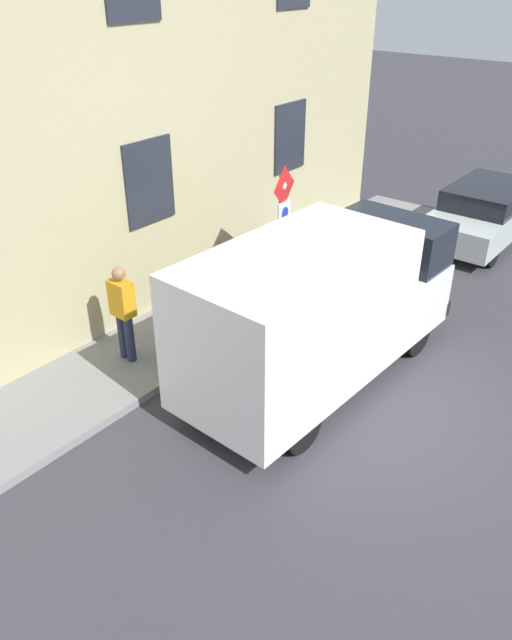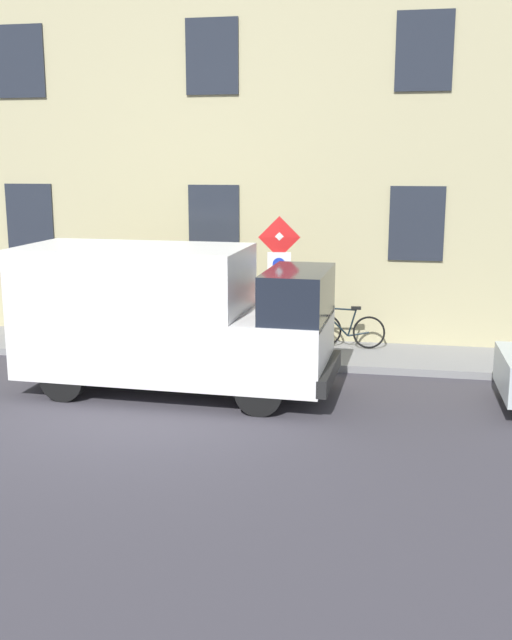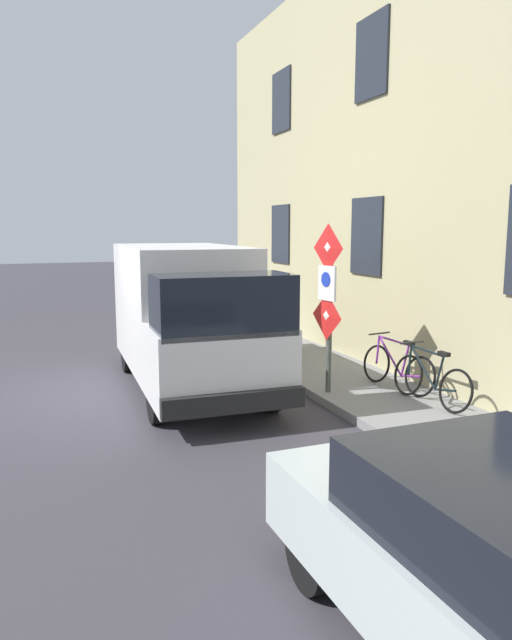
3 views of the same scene
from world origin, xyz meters
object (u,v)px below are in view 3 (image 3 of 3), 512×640
at_px(bicycle_black, 431,380).
at_px(litter_bin, 267,335).
at_px(sign_post_stacked, 327,293).
at_px(bicycle_purple, 397,367).
at_px(pedestrian, 289,308).
at_px(delivery_van, 188,314).

bearing_deg(bicycle_black, litter_bin, 10.14).
xyz_separation_m(sign_post_stacked, litter_bin, (0.15, 2.93, -1.19)).
distance_m(sign_post_stacked, bicycle_black, 2.09).
height_order(sign_post_stacked, litter_bin, sign_post_stacked).
height_order(bicycle_black, bicycle_purple, same).
height_order(bicycle_purple, litter_bin, litter_bin).
bearing_deg(pedestrian, delivery_van, 123.40).
relative_size(bicycle_black, pedestrian, 1.00).
xyz_separation_m(sign_post_stacked, bicycle_black, (1.21, -1.14, -1.27)).
relative_size(sign_post_stacked, bicycle_black, 1.53).
xyz_separation_m(sign_post_stacked, bicycle_purple, (1.21, -0.26, -1.27)).
xyz_separation_m(delivery_van, litter_bin, (2.05, 1.34, -0.74)).
height_order(delivery_van, litter_bin, delivery_van).
height_order(bicycle_purple, pedestrian, pedestrian).
distance_m(pedestrian, litter_bin, 0.90).
bearing_deg(sign_post_stacked, delivery_van, 140.06).
bearing_deg(bicycle_purple, litter_bin, 10.10).
xyz_separation_m(pedestrian, litter_bin, (-0.66, -0.37, -0.48)).
height_order(bicycle_black, pedestrian, pedestrian).
xyz_separation_m(bicycle_black, litter_bin, (-1.06, 4.08, 0.08)).
relative_size(bicycle_black, bicycle_purple, 1.00).
distance_m(bicycle_black, litter_bin, 4.21).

